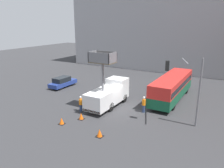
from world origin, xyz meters
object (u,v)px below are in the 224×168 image
at_px(traffic_light_pole, 188,82).
at_px(utility_truck, 108,93).
at_px(road_worker_directing, 144,104).
at_px(parked_car_curbside, 63,82).
at_px(traffic_cone_far_side, 100,133).
at_px(traffic_cone_near_truck, 81,116).
at_px(road_worker_near_truck, 81,104).
at_px(traffic_cone_mid_road, 62,121).
at_px(city_bus, 172,86).

bearing_deg(traffic_light_pole, utility_truck, 175.53).
distance_m(utility_truck, road_worker_directing, 4.29).
bearing_deg(parked_car_curbside, traffic_cone_far_side, -36.71).
bearing_deg(traffic_cone_near_truck, road_worker_directing, 45.16).
bearing_deg(road_worker_near_truck, traffic_cone_mid_road, 79.85).
relative_size(utility_truck, traffic_cone_near_truck, 9.92).
distance_m(utility_truck, road_worker_near_truck, 3.46).
bearing_deg(road_worker_directing, city_bus, -152.18).
relative_size(traffic_light_pole, traffic_cone_far_side, 9.39).
bearing_deg(road_worker_directing, traffic_light_pole, 119.54).
bearing_deg(city_bus, traffic_light_pole, -139.31).
bearing_deg(traffic_light_pole, road_worker_near_truck, -168.20).
height_order(traffic_cone_near_truck, traffic_cone_mid_road, traffic_cone_near_truck).
bearing_deg(road_worker_near_truck, city_bus, -145.22).
bearing_deg(traffic_light_pole, traffic_cone_far_side, -135.07).
distance_m(city_bus, traffic_cone_near_truck, 12.28).
xyz_separation_m(road_worker_directing, traffic_cone_near_truck, (-4.76, -4.78, -0.59)).
relative_size(city_bus, traffic_light_pole, 1.70).
relative_size(utility_truck, traffic_light_pole, 1.02).
xyz_separation_m(traffic_cone_mid_road, parked_car_curbside, (-8.43, 9.42, 0.47)).
xyz_separation_m(utility_truck, road_worker_directing, (4.22, 0.31, -0.68)).
bearing_deg(traffic_light_pole, traffic_cone_mid_road, -151.34).
height_order(traffic_cone_mid_road, traffic_cone_far_side, traffic_cone_far_side).
xyz_separation_m(traffic_light_pole, traffic_cone_mid_road, (-10.22, -5.59, -4.00)).
xyz_separation_m(road_worker_directing, traffic_cone_far_side, (-1.26, -6.76, -0.58)).
relative_size(traffic_light_pole, traffic_cone_mid_road, 9.92).
bearing_deg(parked_car_curbside, road_worker_near_truck, -36.61).
bearing_deg(city_bus, road_worker_directing, -178.12).
bearing_deg(traffic_cone_mid_road, utility_truck, 76.74).
height_order(traffic_light_pole, traffic_cone_near_truck, traffic_light_pole).
bearing_deg(utility_truck, traffic_light_pole, -4.47).
bearing_deg(traffic_light_pole, road_worker_directing, 167.54).
height_order(traffic_light_pole, road_worker_directing, traffic_light_pole).
bearing_deg(traffic_light_pole, parked_car_curbside, 168.38).
height_order(road_worker_near_truck, road_worker_directing, road_worker_directing).
height_order(road_worker_directing, traffic_cone_mid_road, road_worker_directing).
height_order(road_worker_directing, traffic_cone_far_side, road_worker_directing).
xyz_separation_m(city_bus, traffic_cone_far_side, (-2.70, -12.48, -1.42)).
xyz_separation_m(road_worker_directing, traffic_cone_mid_road, (-5.70, -6.59, -0.60)).
xyz_separation_m(road_worker_near_truck, traffic_cone_far_side, (4.75, -3.56, -0.55)).
bearing_deg(utility_truck, traffic_cone_near_truck, -96.81).
height_order(traffic_light_pole, parked_car_curbside, traffic_light_pole).
bearing_deg(traffic_cone_near_truck, traffic_light_pole, 22.20).
height_order(road_worker_near_truck, traffic_cone_mid_road, road_worker_near_truck).
relative_size(road_worker_directing, traffic_cone_far_side, 2.63).
bearing_deg(traffic_cone_far_side, road_worker_near_truck, 143.12).
height_order(city_bus, traffic_cone_mid_road, city_bus).
relative_size(utility_truck, traffic_cone_mid_road, 10.13).
height_order(city_bus, traffic_cone_near_truck, city_bus).
height_order(traffic_light_pole, traffic_cone_far_side, traffic_light_pole).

